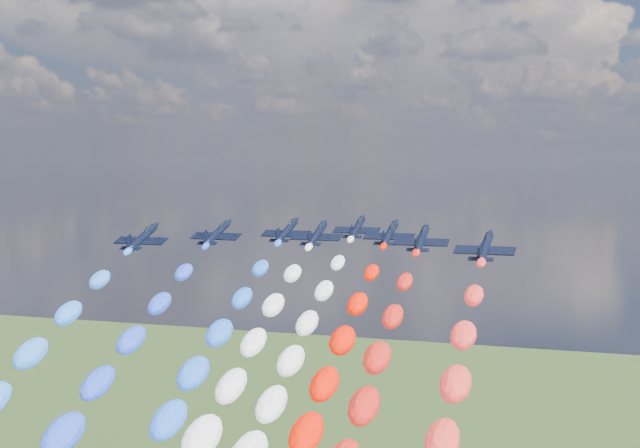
% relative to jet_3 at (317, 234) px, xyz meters
% --- Properties ---
extents(jet_0, '(8.63, 11.65, 6.37)m').
position_rel_jet_3_xyz_m(jet_0, '(-24.40, -14.71, 0.00)').
color(jet_0, black).
extents(jet_1, '(9.14, 12.02, 6.37)m').
position_rel_jet_3_xyz_m(jet_1, '(-16.48, -3.68, 0.00)').
color(jet_1, black).
extents(jet_2, '(9.01, 11.92, 6.37)m').
position_rel_jet_3_xyz_m(jet_2, '(-6.94, 4.51, 0.00)').
color(jet_2, black).
extents(jet_3, '(8.55, 11.59, 6.37)m').
position_rel_jet_3_xyz_m(jet_3, '(0.00, 0.00, 0.00)').
color(jet_3, black).
extents(jet_4, '(8.60, 11.63, 6.37)m').
position_rel_jet_3_xyz_m(jet_4, '(2.81, 15.35, 0.00)').
color(jet_4, black).
extents(jet_5, '(8.94, 11.87, 6.37)m').
position_rel_jet_3_xyz_m(jet_5, '(11.27, 4.54, 0.00)').
color(jet_5, black).
extents(jet_6, '(8.61, 11.64, 6.37)m').
position_rel_jet_3_xyz_m(jet_6, '(18.26, -3.78, 0.00)').
color(jet_6, black).
extents(jet_7, '(9.10, 11.99, 6.37)m').
position_rel_jet_3_xyz_m(jet_7, '(29.13, -13.40, 0.00)').
color(jet_7, black).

